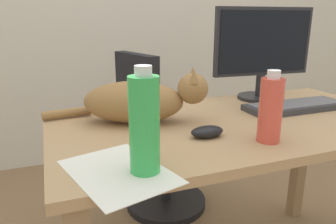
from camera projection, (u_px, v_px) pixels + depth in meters
name	position (u px, v px, depth m)	size (l,w,h in m)	color
desk	(235.00, 147.00, 1.24)	(1.37, 0.71, 0.74)	tan
office_chair	(159.00, 145.00, 1.85)	(0.50, 0.48, 0.94)	black
monitor	(263.00, 50.00, 1.46)	(0.48, 0.20, 0.41)	#232328
keyboard	(296.00, 106.00, 1.34)	(0.44, 0.15, 0.03)	#333338
cat	(140.00, 100.00, 1.16)	(0.57, 0.31, 0.20)	olive
computer_mouse	(207.00, 132.00, 1.02)	(0.11, 0.06, 0.04)	black
paper_sheet	(118.00, 171.00, 0.79)	(0.21, 0.30, 0.00)	white
water_bottle	(271.00, 109.00, 0.96)	(0.07, 0.07, 0.22)	#D84C3D
spray_bottle	(144.00, 124.00, 0.76)	(0.07, 0.07, 0.26)	green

